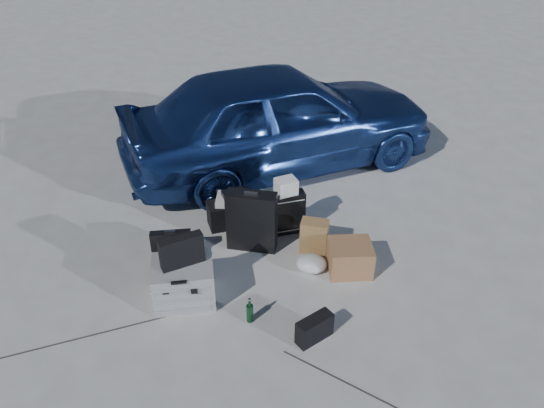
# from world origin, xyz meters

# --- Properties ---
(ground) EXTENTS (60.00, 60.00, 0.00)m
(ground) POSITION_xyz_m (0.00, 0.00, 0.00)
(ground) COLOR #BBBCB6
(ground) RESTS_ON ground
(car) EXTENTS (4.48, 3.03, 1.42)m
(car) POSITION_xyz_m (0.36, 2.59, 0.71)
(car) COLOR #27458F
(car) RESTS_ON ground
(pelican_case) EXTENTS (0.62, 0.53, 0.42)m
(pelican_case) POSITION_xyz_m (-0.68, -0.04, 0.21)
(pelican_case) COLOR gray
(pelican_case) RESTS_ON ground
(laptop_bag) EXTENTS (0.42, 0.27, 0.31)m
(laptop_bag) POSITION_xyz_m (-0.66, -0.02, 0.57)
(laptop_bag) COLOR black
(laptop_bag) RESTS_ON pelican_case
(briefcase) EXTENTS (0.43, 0.13, 0.33)m
(briefcase) POSITION_xyz_m (-0.87, 0.60, 0.17)
(briefcase) COLOR black
(briefcase) RESTS_ON ground
(suitcase_left) EXTENTS (0.56, 0.30, 0.69)m
(suitcase_left) POSITION_xyz_m (-0.02, 0.75, 0.34)
(suitcase_left) COLOR black
(suitcase_left) RESTS_ON ground
(suitcase_right) EXTENTS (0.45, 0.25, 0.51)m
(suitcase_right) POSITION_xyz_m (0.36, 1.02, 0.26)
(suitcase_right) COLOR black
(suitcase_right) RESTS_ON ground
(white_carton) EXTENTS (0.27, 0.25, 0.18)m
(white_carton) POSITION_xyz_m (0.36, 1.02, 0.60)
(white_carton) COLOR silver
(white_carton) RESTS_ON suitcase_right
(duffel_bag) EXTENTS (0.65, 0.41, 0.30)m
(duffel_bag) POSITION_xyz_m (-0.22, 1.19, 0.15)
(duffel_bag) COLOR black
(duffel_bag) RESTS_ON ground
(flat_box_white) EXTENTS (0.41, 0.32, 0.07)m
(flat_box_white) POSITION_xyz_m (-0.23, 1.19, 0.34)
(flat_box_white) COLOR silver
(flat_box_white) RESTS_ON duffel_bag
(flat_box_black) EXTENTS (0.32, 0.27, 0.06)m
(flat_box_black) POSITION_xyz_m (-0.21, 1.21, 0.40)
(flat_box_black) COLOR black
(flat_box_black) RESTS_ON flat_box_white
(kraft_bag) EXTENTS (0.33, 0.24, 0.39)m
(kraft_bag) POSITION_xyz_m (0.65, 0.65, 0.19)
(kraft_bag) COLOR olive
(kraft_bag) RESTS_ON ground
(cardboard_box) EXTENTS (0.44, 0.39, 0.32)m
(cardboard_box) POSITION_xyz_m (0.98, 0.32, 0.16)
(cardboard_box) COLOR #966441
(cardboard_box) RESTS_ON ground
(plastic_bag) EXTENTS (0.37, 0.33, 0.17)m
(plastic_bag) POSITION_xyz_m (0.59, 0.33, 0.09)
(plastic_bag) COLOR silver
(plastic_bag) RESTS_ON ground
(messenger_bag) EXTENTS (0.36, 0.30, 0.24)m
(messenger_bag) POSITION_xyz_m (0.52, -0.60, 0.12)
(messenger_bag) COLOR black
(messenger_bag) RESTS_ON ground
(green_bottle) EXTENTS (0.08, 0.08, 0.26)m
(green_bottle) POSITION_xyz_m (-0.05, -0.36, 0.13)
(green_bottle) COLOR black
(green_bottle) RESTS_ON ground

